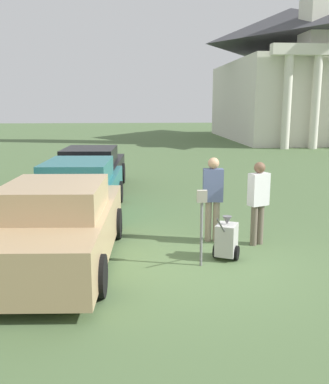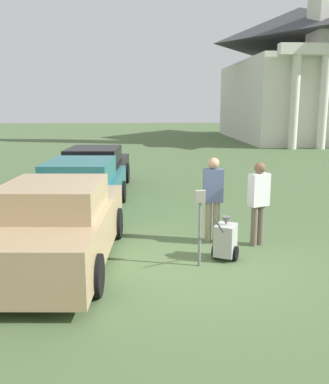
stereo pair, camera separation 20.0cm
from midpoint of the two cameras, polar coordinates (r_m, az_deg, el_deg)
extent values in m
plane|color=#4C663D|center=(8.07, 5.81, -9.61)|extent=(120.00, 120.00, 0.00)
cube|color=tan|center=(8.20, -13.33, -5.06)|extent=(2.18, 4.82, 0.84)
cube|color=tan|center=(7.85, -13.88, -0.67)|extent=(1.79, 2.08, 0.53)
cylinder|color=black|center=(9.87, -16.59, -4.00)|extent=(0.22, 0.68, 0.67)
cylinder|color=black|center=(9.50, -5.70, -4.17)|extent=(0.22, 0.68, 0.67)
cylinder|color=black|center=(6.76, -8.26, -10.95)|extent=(0.22, 0.68, 0.67)
cube|color=#23666B|center=(11.43, -10.40, -0.35)|extent=(2.10, 5.35, 0.80)
cube|color=#23666B|center=(11.11, -10.72, 2.78)|extent=(1.71, 2.29, 0.53)
cylinder|color=black|center=(13.22, -12.85, 0.06)|extent=(0.22, 0.66, 0.65)
cylinder|color=black|center=(12.94, -5.20, 0.05)|extent=(0.22, 0.66, 0.65)
cylinder|color=black|center=(10.16, -16.93, -3.65)|extent=(0.22, 0.66, 0.65)
cylinder|color=black|center=(9.79, -6.96, -3.79)|extent=(0.22, 0.66, 0.65)
cube|color=black|center=(14.62, -8.81, 2.40)|extent=(2.14, 5.25, 0.79)
cube|color=black|center=(14.33, -9.02, 4.83)|extent=(1.75, 2.25, 0.51)
cylinder|color=black|center=(16.37, -11.06, 2.51)|extent=(0.22, 0.76, 0.75)
cylinder|color=black|center=(16.11, -4.73, 2.54)|extent=(0.22, 0.76, 0.75)
cylinder|color=black|center=(13.30, -13.70, 0.30)|extent=(0.22, 0.76, 0.75)
cylinder|color=black|center=(12.99, -5.92, 0.30)|extent=(0.22, 0.76, 0.75)
cylinder|color=slate|center=(7.82, 5.45, -5.67)|extent=(0.05, 0.05, 1.20)
cube|color=gray|center=(7.64, 5.55, -0.60)|extent=(0.18, 0.09, 0.22)
cylinder|color=gray|center=(9.28, 7.54, -3.93)|extent=(0.14, 0.14, 0.88)
cylinder|color=gray|center=(9.26, 6.49, -3.93)|extent=(0.14, 0.14, 0.88)
cube|color=#4C597F|center=(9.09, 7.14, 0.88)|extent=(0.44, 0.25, 0.70)
sphere|color=tan|center=(9.01, 7.21, 3.81)|extent=(0.24, 0.24, 0.24)
cylinder|color=#665B4C|center=(9.25, 13.29, -4.31)|extent=(0.14, 0.14, 0.85)
cylinder|color=#665B4C|center=(9.14, 12.48, -4.46)|extent=(0.14, 0.14, 0.85)
cube|color=silver|center=(9.01, 13.11, 0.29)|extent=(0.47, 0.37, 0.68)
sphere|color=brown|center=(8.94, 13.24, 3.14)|extent=(0.23, 0.23, 0.23)
cube|color=#B2B2AD|center=(8.27, 8.82, -6.33)|extent=(0.52, 0.55, 0.60)
cone|color=#59595B|center=(8.17, 8.91, -3.79)|extent=(0.18, 0.18, 0.16)
cylinder|color=#4C4C4C|center=(7.72, 8.05, -4.52)|extent=(0.29, 0.54, 0.43)
cylinder|color=black|center=(8.40, 7.37, -7.76)|extent=(0.17, 0.27, 0.28)
cylinder|color=black|center=(8.31, 10.19, -8.08)|extent=(0.17, 0.27, 0.28)
cube|color=silver|center=(38.04, 17.02, 11.50)|extent=(9.59, 15.20, 6.26)
pyramid|color=#424247|center=(38.53, 17.58, 20.35)|extent=(9.78, 15.50, 2.82)
cylinder|color=silver|center=(29.35, 17.14, 11.28)|extent=(0.56, 0.56, 5.94)
cylinder|color=silver|center=(30.05, 20.64, 11.05)|extent=(0.56, 0.56, 5.94)
camera|label=1|loc=(0.10, -89.36, 0.13)|focal=40.00mm
camera|label=2|loc=(0.10, 90.64, -0.13)|focal=40.00mm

